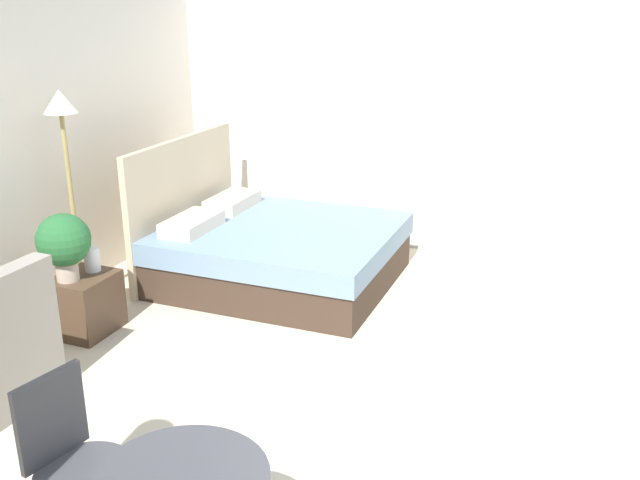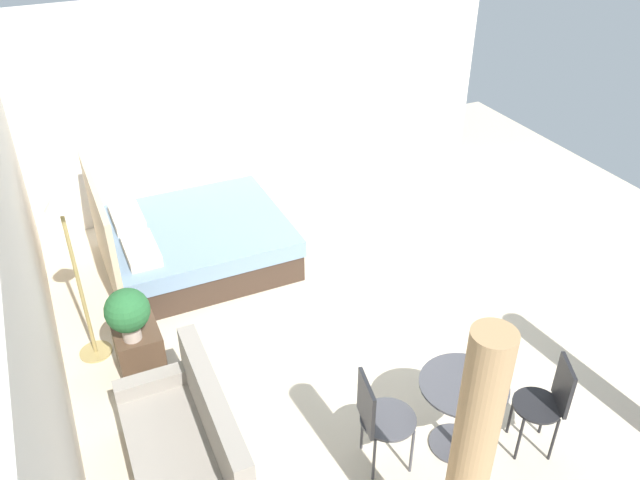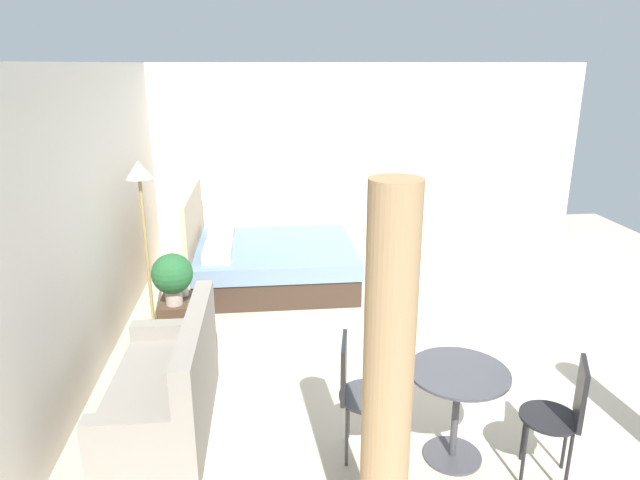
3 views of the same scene
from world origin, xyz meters
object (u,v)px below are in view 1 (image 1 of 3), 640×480
nightstand (85,304)px  vase (92,259)px  floor_lamp (65,142)px  cafe_chair_near_couch (69,451)px  potted_plant (64,242)px  bed (273,249)px

nightstand → vase: (0.12, -0.01, 0.32)m
floor_lamp → cafe_chair_near_couch: 3.01m
potted_plant → floor_lamp: 0.85m
nightstand → floor_lamp: (0.40, 0.36, 1.14)m
nightstand → potted_plant: size_ratio=0.92×
nightstand → floor_lamp: bearing=42.6°
floor_lamp → cafe_chair_near_couch: (-2.25, -1.82, -0.83)m
floor_lamp → cafe_chair_near_couch: size_ratio=2.00×
bed → potted_plant: bed is taller
nightstand → potted_plant: (-0.10, 0.04, 0.53)m
bed → cafe_chair_near_couch: 3.37m
potted_plant → floor_lamp: floor_lamp is taller
bed → vase: bearing=146.7°
bed → cafe_chair_near_couch: (-3.31, -0.56, 0.25)m
potted_plant → cafe_chair_near_couch: 2.31m
nightstand → bed: bearing=-31.4°
bed → nightstand: bearing=148.6°
nightstand → vase: size_ratio=2.52×
vase → cafe_chair_near_couch: size_ratio=0.21×
nightstand → potted_plant: potted_plant is taller
bed → nightstand: (-1.46, 0.89, -0.07)m
nightstand → vase: vase is taller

